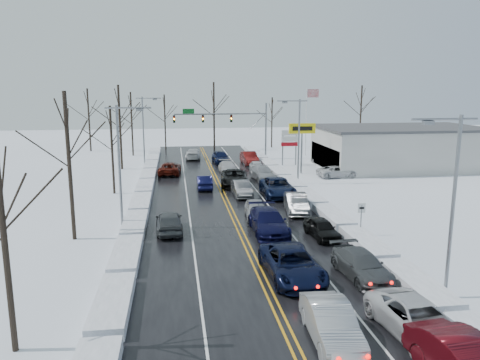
{
  "coord_description": "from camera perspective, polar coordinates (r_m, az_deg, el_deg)",
  "views": [
    {
      "loc": [
        -4.54,
        -37.9,
        10.25
      ],
      "look_at": [
        0.87,
        0.5,
        2.5
      ],
      "focal_mm": 35.0,
      "sensor_mm": 36.0,
      "label": 1
    }
  ],
  "objects": [
    {
      "name": "tree_far_a",
      "position": [
        79.12,
        -18.01,
        8.39
      ],
      "size": [
        4.0,
        4.0,
        10.0
      ],
      "color": "#2D231C",
      "rests_on": "ground"
    },
    {
      "name": "streetlight_sw",
      "position": [
        34.46,
        -14.21,
        2.71
      ],
      "size": [
        3.2,
        0.25,
        9.0
      ],
      "color": "slate",
      "rests_on": "ground"
    },
    {
      "name": "tree_far_b",
      "position": [
        79.01,
        -9.17,
        8.29
      ],
      "size": [
        3.6,
        3.6,
        9.0
      ],
      "color": "#2D231C",
      "rests_on": "ground"
    },
    {
      "name": "tree_left_c",
      "position": [
        46.48,
        -15.43,
        5.57
      ],
      "size": [
        3.4,
        3.4,
        8.5
      ],
      "color": "#2D231C",
      "rests_on": "ground"
    },
    {
      "name": "queued_car_17",
      "position": [
        62.99,
        1.14,
        1.94
      ],
      "size": [
        2.02,
        5.18,
        1.68
      ],
      "primitive_type": "imported",
      "rotation": [
        0.0,
        0.0,
        0.05
      ],
      "color": "#4B0A0A",
      "rests_on": "ground"
    },
    {
      "name": "speed_limit_sign",
      "position": [
        33.62,
        14.58,
        -3.92
      ],
      "size": [
        0.55,
        0.09,
        2.35
      ],
      "color": "slate",
      "rests_on": "ground"
    },
    {
      "name": "queued_car_13",
      "position": [
        39.14,
        6.85,
        -3.96
      ],
      "size": [
        2.3,
        4.99,
        1.58
      ],
      "primitive_type": "imported",
      "rotation": [
        0.0,
        0.0,
        -0.13
      ],
      "color": "#46494C",
      "rests_on": "ground"
    },
    {
      "name": "queued_car_11",
      "position": [
        26.92,
        14.51,
        -11.46
      ],
      "size": [
        2.38,
        5.09,
        1.44
      ],
      "primitive_type": "imported",
      "rotation": [
        0.0,
        0.0,
        0.08
      ],
      "color": "#424548",
      "rests_on": "ground"
    },
    {
      "name": "queued_car_5",
      "position": [
        44.62,
        0.21,
        -1.98
      ],
      "size": [
        1.66,
        4.48,
        1.46
      ],
      "primitive_type": "imported",
      "rotation": [
        0.0,
        0.0,
        0.02
      ],
      "color": "#414346",
      "rests_on": "ground"
    },
    {
      "name": "queued_car_6",
      "position": [
        49.41,
        -0.69,
        -0.67
      ],
      "size": [
        3.4,
        6.29,
        1.67
      ],
      "primitive_type": "imported",
      "rotation": [
        0.0,
        0.0,
        -0.11
      ],
      "color": "black",
      "rests_on": "ground"
    },
    {
      "name": "oncoming_car_3",
      "position": [
        34.18,
        -8.6,
        -6.28
      ],
      "size": [
        2.05,
        4.68,
        1.57
      ],
      "primitive_type": "imported",
      "rotation": [
        0.0,
        0.0,
        3.19
      ],
      "color": "#434648",
      "rests_on": "ground"
    },
    {
      "name": "dealership_building",
      "position": [
        63.21,
        18.9,
        3.79
      ],
      "size": [
        20.4,
        12.4,
        5.3
      ],
      "color": "#BBBBB6",
      "rests_on": "ground"
    },
    {
      "name": "queued_car_15",
      "position": [
        52.5,
        2.8,
        0.03
      ],
      "size": [
        2.65,
        5.4,
        1.51
      ],
      "primitive_type": "imported",
      "rotation": [
        0.0,
        0.0,
        0.11
      ],
      "color": "#919398",
      "rests_on": "ground"
    },
    {
      "name": "snow_bank_right",
      "position": [
        42.95,
        8.65,
        -2.64
      ],
      "size": [
        1.65,
        72.0,
        0.62
      ],
      "primitive_type": "cube",
      "color": "white",
      "rests_on": "ground"
    },
    {
      "name": "streetlight_nw",
      "position": [
        62.21,
        -11.54,
        6.52
      ],
      "size": [
        3.2,
        0.25,
        9.0
      ],
      "color": "slate",
      "rests_on": "ground"
    },
    {
      "name": "queued_car_10",
      "position": [
        21.91,
        20.73,
        -17.38
      ],
      "size": [
        2.99,
        5.58,
        1.49
      ],
      "primitive_type": "imported",
      "rotation": [
        0.0,
        0.0,
        0.1
      ],
      "color": "silver",
      "rests_on": "ground"
    },
    {
      "name": "tree_far_c",
      "position": [
        77.22,
        -3.21,
        9.38
      ],
      "size": [
        4.4,
        4.4,
        11.0
      ],
      "color": "#2D231C",
      "rests_on": "ground"
    },
    {
      "name": "tree_left_a",
      "position": [
        19.44,
        -27.24,
        -1.74
      ],
      "size": [
        3.6,
        3.6,
        9.0
      ],
      "color": "#2D231C",
      "rests_on": "ground"
    },
    {
      "name": "tree_left_d",
      "position": [
        60.34,
        -14.5,
        8.18
      ],
      "size": [
        4.2,
        4.2,
        10.5
      ],
      "color": "#2D231C",
      "rests_on": "ground"
    },
    {
      "name": "flagpole",
      "position": [
        70.84,
        8.22,
        7.69
      ],
      "size": [
        1.87,
        1.2,
        10.0
      ],
      "color": "silver",
      "rests_on": "ground"
    },
    {
      "name": "oncoming_car_2",
      "position": [
        67.93,
        -5.72,
        2.57
      ],
      "size": [
        2.46,
        5.3,
        1.5
      ],
      "primitive_type": "imported",
      "rotation": [
        0.0,
        0.0,
        3.07
      ],
      "color": "silver",
      "rests_on": "ground"
    },
    {
      "name": "parked_car_0",
      "position": [
        54.99,
        11.78,
        0.32
      ],
      "size": [
        4.89,
        2.48,
        1.33
      ],
      "primitive_type": "imported",
      "rotation": [
        0.0,
        0.0,
        1.63
      ],
      "color": "silver",
      "rests_on": "ground"
    },
    {
      "name": "oncoming_car_0",
      "position": [
        47.96,
        -4.35,
        -1.07
      ],
      "size": [
        1.5,
        4.25,
        1.4
      ],
      "primitive_type": "imported",
      "rotation": [
        0.0,
        0.0,
        3.14
      ],
      "color": "black",
      "rests_on": "ground"
    },
    {
      "name": "queued_car_7",
      "position": [
        56.46,
        -1.5,
        0.84
      ],
      "size": [
        2.03,
        4.85,
        1.4
      ],
      "primitive_type": "imported",
      "rotation": [
        0.0,
        0.0,
        0.01
      ],
      "color": "silver",
      "rests_on": "ground"
    },
    {
      "name": "ground",
      "position": [
        39.52,
        -1.15,
        -3.73
      ],
      "size": [
        160.0,
        160.0,
        0.0
      ],
      "primitive_type": "plane",
      "color": "white",
      "rests_on": "ground"
    },
    {
      "name": "tree_far_e",
      "position": [
        85.4,
        14.56,
        8.99
      ],
      "size": [
        4.2,
        4.2,
        10.5
      ],
      "color": "#2D231C",
      "rests_on": "ground"
    },
    {
      "name": "queued_car_3",
      "position": [
        33.65,
        3.46,
        -6.45
      ],
      "size": [
        2.39,
        5.8,
        1.68
      ],
      "primitive_type": "imported",
      "rotation": [
        0.0,
        0.0,
        -0.01
      ],
      "color": "black",
      "rests_on": "ground"
    },
    {
      "name": "queued_car_8",
      "position": [
        63.85,
        -2.37,
        2.06
      ],
      "size": [
        2.33,
        5.13,
        1.71
      ],
      "primitive_type": "imported",
      "rotation": [
        0.0,
        0.0,
        0.06
      ],
      "color": "black",
      "rests_on": "ground"
    },
    {
      "name": "streetlight_ne",
      "position": [
        49.84,
        6.98,
        5.53
      ],
      "size": [
        3.2,
        0.25,
        9.0
      ],
      "color": "slate",
      "rests_on": "ground"
    },
    {
      "name": "used_vehicles_sign",
      "position": [
        62.15,
        6.05,
        4.84
      ],
      "size": [
        2.2,
        0.22,
        4.65
      ],
      "color": "slate",
      "rests_on": "ground"
    },
    {
      "name": "queued_car_12",
      "position": [
        33.04,
        9.9,
        -6.95
      ],
      "size": [
        1.92,
        4.07,
        1.34
      ],
      "primitive_type": "imported",
      "rotation": [
        0.0,
        0.0,
        0.09
      ],
      "color": "black",
      "rests_on": "ground"
    },
    {
      "name": "oncoming_car_1",
      "position": [
        56.31,
        -8.53,
        0.69
      ],
      "size": [
        2.84,
        5.45,
        1.47
      ],
      "primitive_type": "imported",
      "rotation": [
        0.0,
        0.0,
        3.06
      ],
      "color": "#4D110A",
      "rests_on": "ground"
    },
    {
      "name": "road_surface",
      "position": [
        41.44,
        -1.49,
        -3.01
      ],
      "size": [
        14.0,
        84.0,
        0.01
      ],
      "primitive_type": "cube",
      "color": "black",
      "rests_on": "ground"
    },
    {
      "name": "queued_car_1",
      "position": [
        20.62,
        10.98,
        -18.73
      ],
      "size": [
        1.88,
        4.86,
        1.58
      ],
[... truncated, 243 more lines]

